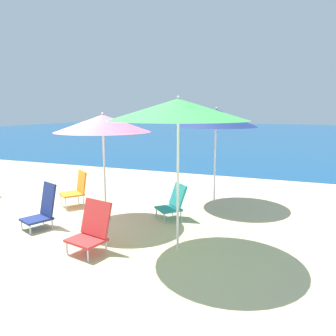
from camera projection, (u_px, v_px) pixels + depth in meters
ground_plane at (34, 219)px, 6.23m from camera, size 60.00×60.00×0.00m
sea_water at (243, 133)px, 29.48m from camera, size 60.00×40.00×0.01m
beach_umbrella_pink at (103, 123)px, 5.90m from camera, size 1.75×1.75×2.01m
beach_umbrella_green at (178, 110)px, 4.54m from camera, size 2.00×2.00×2.24m
beach_umbrella_navy at (216, 118)px, 7.04m from camera, size 1.79×1.79×2.10m
beach_chair_teal at (173, 202)px, 6.21m from camera, size 0.65×0.66×0.66m
beach_chair_red at (92, 228)px, 4.77m from camera, size 0.61×0.60×0.74m
beach_chair_orange at (77, 188)px, 7.02m from camera, size 0.65×0.66×0.76m
beach_chair_navy at (43, 208)px, 5.75m from camera, size 0.58×0.65×0.78m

